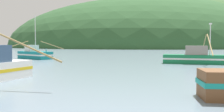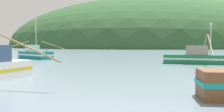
{
  "view_description": "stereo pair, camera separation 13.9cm",
  "coord_description": "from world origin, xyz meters",
  "views": [
    {
      "loc": [
        -1.67,
        4.75,
        2.77
      ],
      "look_at": [
        -1.21,
        30.19,
        1.4
      ],
      "focal_mm": 38.88,
      "sensor_mm": 36.0,
      "label": 1
    },
    {
      "loc": [
        -1.53,
        4.75,
        2.77
      ],
      "look_at": [
        -1.21,
        30.19,
        1.4
      ],
      "focal_mm": 38.88,
      "sensor_mm": 36.0,
      "label": 2
    }
  ],
  "objects": [
    {
      "name": "fishing_boat_green",
      "position": [
        11.06,
        36.17,
        0.81
      ],
      "size": [
        11.09,
        15.02,
        5.36
      ],
      "rotation": [
        0.0,
        0.0,
        5.97
      ],
      "color": "#197A47",
      "rests_on": "ground"
    },
    {
      "name": "hill_far_left",
      "position": [
        27.02,
        182.24,
        0.0
      ],
      "size": [
        193.87,
        155.09,
        67.3
      ],
      "primitive_type": "ellipsoid",
      "color": "#2D562D",
      "rests_on": "ground"
    },
    {
      "name": "fishing_boat_teal",
      "position": [
        -14.57,
        47.6,
        0.81
      ],
      "size": [
        8.45,
        9.79,
        7.6
      ],
      "rotation": [
        0.0,
        0.0,
        5.57
      ],
      "color": "#147F84",
      "rests_on": "ground"
    }
  ]
}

